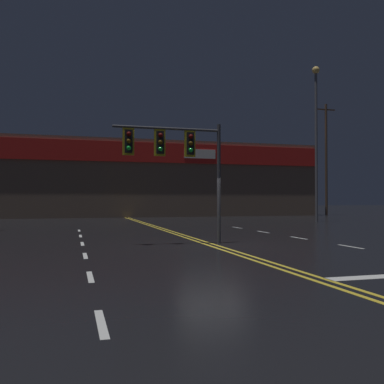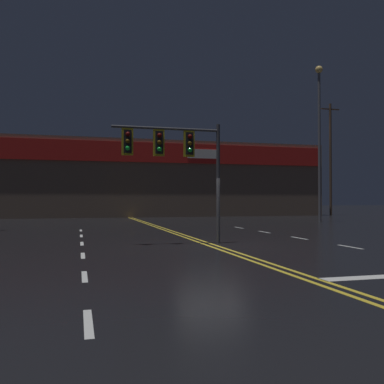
{
  "view_description": "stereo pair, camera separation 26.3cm",
  "coord_description": "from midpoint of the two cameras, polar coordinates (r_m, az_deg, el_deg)",
  "views": [
    {
      "loc": [
        -4.96,
        -14.88,
        1.66
      ],
      "look_at": [
        0.0,
        2.74,
        2.0
      ],
      "focal_mm": 40.0,
      "sensor_mm": 36.0,
      "label": 1
    },
    {
      "loc": [
        -4.71,
        -14.95,
        1.66
      ],
      "look_at": [
        0.0,
        2.74,
        2.0
      ],
      "focal_mm": 40.0,
      "sensor_mm": 36.0,
      "label": 2
    }
  ],
  "objects": [
    {
      "name": "ground_plane",
      "position": [
        15.77,
        2.24,
        -7.11
      ],
      "size": [
        200.0,
        200.0,
        0.0
      ],
      "primitive_type": "plane",
      "color": "black"
    },
    {
      "name": "road_markings",
      "position": [
        14.88,
        6.71,
        -7.45
      ],
      "size": [
        13.59,
        60.0,
        0.01
      ],
      "color": "gold",
      "rests_on": "ground"
    },
    {
      "name": "traffic_signal_median",
      "position": [
        16.05,
        -3.07,
        5.64
      ],
      "size": [
        4.13,
        0.36,
        4.57
      ],
      "color": "#38383D",
      "rests_on": "ground"
    },
    {
      "name": "streetlight_far_right",
      "position": [
        34.04,
        16.0,
        8.53
      ],
      "size": [
        0.56,
        0.56,
        11.81
      ],
      "color": "#59595E",
      "rests_on": "ground"
    },
    {
      "name": "building_backdrop",
      "position": [
        45.48,
        -9.61,
        1.59
      ],
      "size": [
        40.52,
        10.23,
        7.48
      ],
      "color": "brown",
      "rests_on": "ground"
    },
    {
      "name": "utility_pole_row",
      "position": [
        41.51,
        -6.36,
        4.48
      ],
      "size": [
        47.3,
        0.26,
        12.12
      ],
      "color": "#4C3828",
      "rests_on": "ground"
    }
  ]
}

